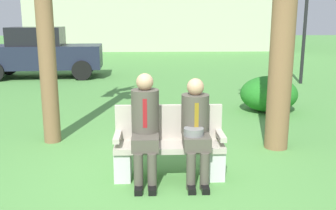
# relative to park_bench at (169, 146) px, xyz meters

# --- Properties ---
(ground_plane) EXTENTS (80.00, 80.00, 0.00)m
(ground_plane) POSITION_rel_park_bench_xyz_m (-0.22, -0.05, -0.40)
(ground_plane) COLOR #508E43
(park_bench) EXTENTS (1.36, 0.44, 0.90)m
(park_bench) POSITION_rel_park_bench_xyz_m (0.00, 0.00, 0.00)
(park_bench) COLOR #B7AD9E
(park_bench) RESTS_ON ground
(seated_man_left) EXTENTS (0.34, 0.72, 1.33)m
(seated_man_left) POSITION_rel_park_bench_xyz_m (-0.30, -0.12, 0.35)
(seated_man_left) COLOR #4C473D
(seated_man_left) RESTS_ON ground
(seated_man_right) EXTENTS (0.34, 0.72, 1.26)m
(seated_man_right) POSITION_rel_park_bench_xyz_m (0.32, -0.13, 0.31)
(seated_man_right) COLOR #4C473D
(seated_man_right) RESTS_ON ground
(shrub_near_bench) EXTENTS (1.22, 1.12, 0.76)m
(shrub_near_bench) POSITION_rel_park_bench_xyz_m (2.29, 3.39, -0.01)
(shrub_near_bench) COLOR #227521
(shrub_near_bench) RESTS_ON ground
(parked_car_near) EXTENTS (4.00, 1.93, 1.68)m
(parked_car_near) POSITION_rel_park_bench_xyz_m (-3.93, 8.48, 0.44)
(parked_car_near) COLOR #1E2338
(parked_car_near) RESTS_ON ground
(street_lamp) EXTENTS (0.24, 0.24, 3.58)m
(street_lamp) POSITION_rel_park_bench_xyz_m (4.36, 6.91, 1.80)
(street_lamp) COLOR black
(street_lamp) RESTS_ON ground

